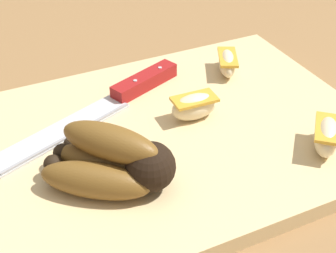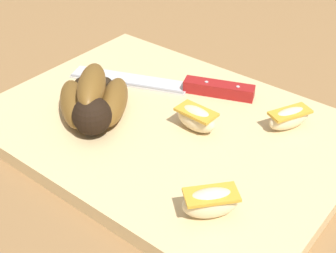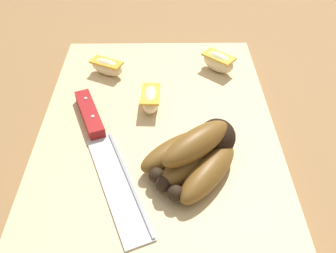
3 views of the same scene
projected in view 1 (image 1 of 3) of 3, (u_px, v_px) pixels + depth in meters
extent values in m
plane|color=olive|center=(179.00, 142.00, 0.59)|extent=(6.00, 6.00, 0.00)
cube|color=#DBBC84|center=(170.00, 139.00, 0.58)|extent=(0.47, 0.34, 0.02)
sphere|color=black|center=(150.00, 167.00, 0.48)|extent=(0.05, 0.05, 0.05)
ellipsoid|color=brown|center=(118.00, 148.00, 0.52)|extent=(0.09, 0.11, 0.04)
sphere|color=black|center=(72.00, 143.00, 0.53)|extent=(0.02, 0.02, 0.02)
ellipsoid|color=brown|center=(107.00, 164.00, 0.50)|extent=(0.10, 0.10, 0.04)
sphere|color=black|center=(62.00, 153.00, 0.51)|extent=(0.02, 0.02, 0.02)
ellipsoid|color=brown|center=(95.00, 180.00, 0.48)|extent=(0.11, 0.09, 0.04)
sphere|color=black|center=(53.00, 164.00, 0.50)|extent=(0.02, 0.02, 0.02)
ellipsoid|color=brown|center=(110.00, 142.00, 0.48)|extent=(0.10, 0.10, 0.04)
cube|color=silver|center=(61.00, 132.00, 0.57)|extent=(0.18, 0.10, 0.00)
cube|color=#99999E|center=(69.00, 136.00, 0.56)|extent=(0.17, 0.07, 0.00)
cube|color=maroon|center=(148.00, 80.00, 0.65)|extent=(0.10, 0.06, 0.02)
cylinder|color=#B2B2B7|center=(160.00, 68.00, 0.66)|extent=(0.00, 0.01, 0.00)
cylinder|color=#B2B2B7|center=(135.00, 81.00, 0.63)|extent=(0.00, 0.01, 0.00)
ellipsoid|color=beige|center=(227.00, 63.00, 0.67)|extent=(0.05, 0.06, 0.03)
cube|color=gold|center=(228.00, 57.00, 0.67)|extent=(0.05, 0.06, 0.00)
ellipsoid|color=beige|center=(327.00, 137.00, 0.54)|extent=(0.06, 0.06, 0.03)
cube|color=gold|center=(329.00, 128.00, 0.53)|extent=(0.06, 0.06, 0.00)
ellipsoid|color=beige|center=(194.00, 107.00, 0.58)|extent=(0.06, 0.03, 0.03)
cube|color=gold|center=(195.00, 99.00, 0.58)|extent=(0.05, 0.03, 0.00)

